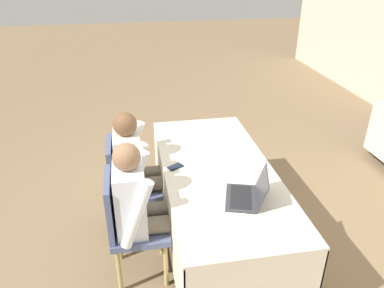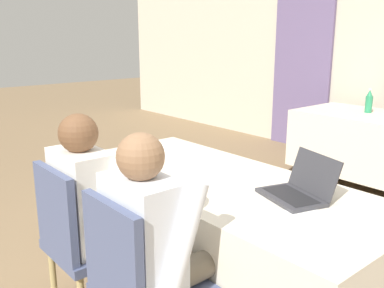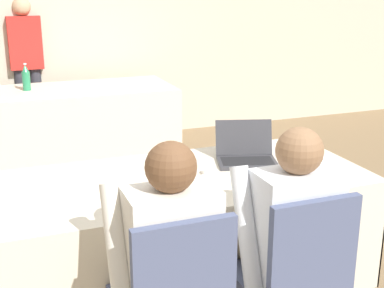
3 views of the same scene
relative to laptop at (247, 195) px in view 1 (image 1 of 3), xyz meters
The scene contains 11 objects.
ground_plane 0.92m from the laptop, 167.29° to the right, with size 24.00×24.00×0.00m, color #846B4C.
conference_table_near 0.51m from the laptop, 167.29° to the right, with size 2.05×0.90×0.74m.
laptop is the anchor object (origin of this frame).
cell_phone 0.70m from the laptop, 140.41° to the right, with size 0.13×0.15×0.01m.
paper_beside_laptop 1.28m from the laptop, behind, with size 0.29×0.34×0.00m.
paper_centre_table 0.95m from the laptop, behind, with size 0.29×0.34×0.00m.
paper_left_edge 0.27m from the laptop, 54.16° to the right, with size 0.33×0.36×0.00m.
chair_near_left 1.16m from the laptop, 130.62° to the right, with size 0.44×0.44×0.92m.
chair_near_right 0.92m from the laptop, 101.74° to the right, with size 0.44×0.44×0.92m.
person_checkered_shirt 1.06m from the laptop, 134.31° to the right, with size 0.50×0.52×1.18m.
person_white_shirt 0.78m from the laptop, 103.31° to the right, with size 0.50×0.52×1.18m.
Camera 1 is at (2.58, -0.68, 2.34)m, focal length 35.00 mm.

